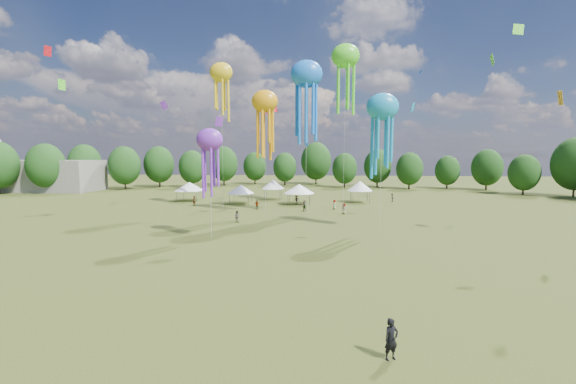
{
  "coord_description": "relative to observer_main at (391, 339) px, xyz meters",
  "views": [
    {
      "loc": [
        5.46,
        -17.88,
        9.34
      ],
      "look_at": [
        2.79,
        15.0,
        6.0
      ],
      "focal_mm": 22.82,
      "sensor_mm": 36.0,
      "label": 1
    }
  ],
  "objects": [
    {
      "name": "ground",
      "position": [
        -8.87,
        1.64,
        -0.97
      ],
      "size": [
        300.0,
        300.0,
        0.0
      ],
      "primitive_type": "plane",
      "color": "#384416",
      "rests_on": "ground"
    },
    {
      "name": "spectators_far",
      "position": [
        -4.72,
        48.28,
        -0.1
      ],
      "size": [
        38.25,
        16.91,
        1.83
      ],
      "color": "gray",
      "rests_on": "ground"
    },
    {
      "name": "observer_main",
      "position": [
        0.0,
        0.0,
        0.0
      ],
      "size": [
        0.83,
        0.72,
        1.93
      ],
      "primitive_type": "imported",
      "rotation": [
        0.0,
        0.0,
        0.43
      ],
      "color": "black",
      "rests_on": "ground"
    },
    {
      "name": "treeline",
      "position": [
        -12.73,
        64.15,
        5.58
      ],
      "size": [
        201.57,
        95.24,
        13.43
      ],
      "color": "#38281C",
      "rests_on": "ground"
    },
    {
      "name": "show_kites",
      "position": [
        -5.63,
        42.05,
        18.0
      ],
      "size": [
        28.14,
        30.13,
        28.87
      ],
      "color": "#F5A00F",
      "rests_on": "ground"
    },
    {
      "name": "small_kites",
      "position": [
        -9.84,
        42.31,
        28.38
      ],
      "size": [
        70.89,
        64.11,
        42.87
      ],
      "color": "#F5A00F",
      "rests_on": "ground"
    },
    {
      "name": "festival_tents",
      "position": [
        -12.92,
        55.4,
        2.08
      ],
      "size": [
        39.75,
        11.98,
        4.27
      ],
      "color": "#47474C",
      "rests_on": "ground"
    },
    {
      "name": "hangar",
      "position": [
        -80.87,
        73.64,
        3.03
      ],
      "size": [
        40.0,
        12.0,
        8.0
      ],
      "primitive_type": "cube",
      "color": "gray",
      "rests_on": "ground"
    },
    {
      "name": "spectator_near",
      "position": [
        -14.52,
        33.08,
        -0.15
      ],
      "size": [
        0.99,
        0.91,
        1.64
      ],
      "primitive_type": "imported",
      "rotation": [
        0.0,
        0.0,
        2.68
      ],
      "color": "gray",
      "rests_on": "ground"
    }
  ]
}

